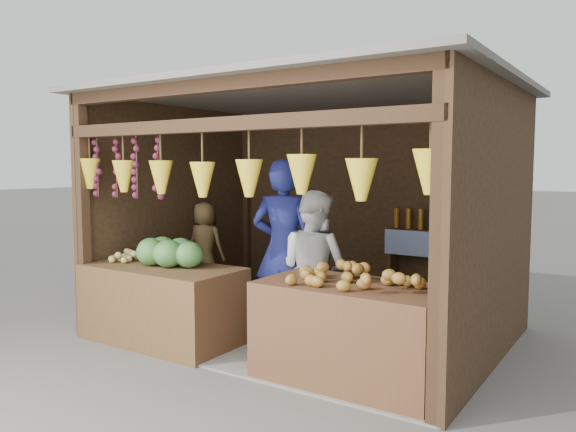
{
  "coord_description": "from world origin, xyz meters",
  "views": [
    {
      "loc": [
        3.17,
        -5.23,
        1.84
      ],
      "look_at": [
        -0.19,
        -0.1,
        1.29
      ],
      "focal_mm": 35.0,
      "sensor_mm": 36.0,
      "label": 1
    }
  ],
  "objects_px": {
    "counter_right": "(352,333)",
    "vendor_seated": "(205,245)",
    "counter_left": "(162,304)",
    "man_standing": "(284,250)",
    "woman_standing": "(314,269)"
  },
  "relations": [
    {
      "from": "man_standing",
      "to": "woman_standing",
      "type": "xyz_separation_m",
      "value": [
        0.37,
        -0.01,
        -0.16
      ]
    },
    {
      "from": "counter_right",
      "to": "vendor_seated",
      "type": "xyz_separation_m",
      "value": [
        -2.6,
        1.08,
        0.43
      ]
    },
    {
      "from": "counter_left",
      "to": "counter_right",
      "type": "xyz_separation_m",
      "value": [
        2.18,
        0.08,
        0.02
      ]
    },
    {
      "from": "counter_left",
      "to": "counter_right",
      "type": "height_order",
      "value": "counter_right"
    },
    {
      "from": "man_standing",
      "to": "woman_standing",
      "type": "distance_m",
      "value": 0.41
    },
    {
      "from": "counter_right",
      "to": "woman_standing",
      "type": "relative_size",
      "value": 0.99
    },
    {
      "from": "woman_standing",
      "to": "vendor_seated",
      "type": "xyz_separation_m",
      "value": [
        -1.85,
        0.43,
        0.06
      ]
    },
    {
      "from": "counter_left",
      "to": "man_standing",
      "type": "bearing_deg",
      "value": 34.53
    },
    {
      "from": "woman_standing",
      "to": "vendor_seated",
      "type": "height_order",
      "value": "woman_standing"
    },
    {
      "from": "counter_right",
      "to": "vendor_seated",
      "type": "distance_m",
      "value": 2.85
    },
    {
      "from": "counter_left",
      "to": "man_standing",
      "type": "distance_m",
      "value": 1.4
    },
    {
      "from": "counter_left",
      "to": "counter_right",
      "type": "distance_m",
      "value": 2.18
    },
    {
      "from": "counter_left",
      "to": "counter_right",
      "type": "bearing_deg",
      "value": 2.04
    },
    {
      "from": "counter_left",
      "to": "vendor_seated",
      "type": "xyz_separation_m",
      "value": [
        -0.42,
        1.15,
        0.46
      ]
    },
    {
      "from": "woman_standing",
      "to": "counter_right",
      "type": "bearing_deg",
      "value": 150.5
    }
  ]
}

